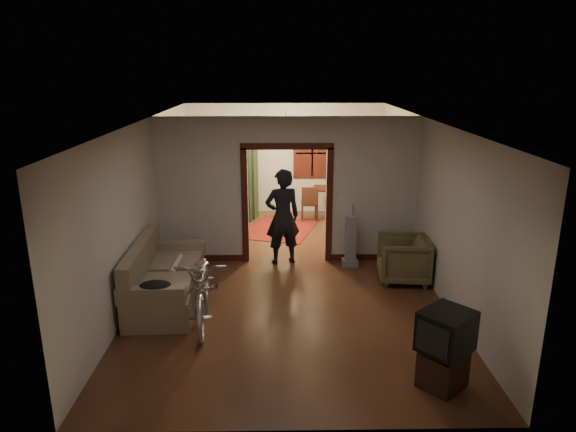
{
  "coord_description": "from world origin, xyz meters",
  "views": [
    {
      "loc": [
        -0.15,
        -8.8,
        3.69
      ],
      "look_at": [
        0.0,
        -0.3,
        1.2
      ],
      "focal_mm": 32.0,
      "sensor_mm": 36.0,
      "label": 1
    }
  ],
  "objects_px": {
    "bicycle": "(203,285)",
    "armchair": "(403,259)",
    "person": "(283,217)",
    "desk": "(336,204)",
    "locker": "(236,180)",
    "sofa": "(166,273)"
  },
  "relations": [
    {
      "from": "bicycle",
      "to": "person",
      "type": "relative_size",
      "value": 1.1
    },
    {
      "from": "person",
      "to": "bicycle",
      "type": "bearing_deg",
      "value": 46.41
    },
    {
      "from": "locker",
      "to": "desk",
      "type": "relative_size",
      "value": 1.8
    },
    {
      "from": "sofa",
      "to": "person",
      "type": "relative_size",
      "value": 1.17
    },
    {
      "from": "locker",
      "to": "armchair",
      "type": "bearing_deg",
      "value": -30.93
    },
    {
      "from": "bicycle",
      "to": "locker",
      "type": "distance_m",
      "value": 5.41
    },
    {
      "from": "armchair",
      "to": "bicycle",
      "type": "bearing_deg",
      "value": -61.69
    },
    {
      "from": "desk",
      "to": "person",
      "type": "bearing_deg",
      "value": -100.35
    },
    {
      "from": "locker",
      "to": "desk",
      "type": "xyz_separation_m",
      "value": [
        2.49,
        -0.19,
        -0.58
      ]
    },
    {
      "from": "sofa",
      "to": "desk",
      "type": "bearing_deg",
      "value": 53.26
    },
    {
      "from": "person",
      "to": "desk",
      "type": "distance_m",
      "value": 3.27
    },
    {
      "from": "bicycle",
      "to": "desk",
      "type": "bearing_deg",
      "value": 58.11
    },
    {
      "from": "desk",
      "to": "sofa",
      "type": "bearing_deg",
      "value": -110.53
    },
    {
      "from": "bicycle",
      "to": "armchair",
      "type": "relative_size",
      "value": 2.31
    },
    {
      "from": "sofa",
      "to": "bicycle",
      "type": "bearing_deg",
      "value": -42.11
    },
    {
      "from": "armchair",
      "to": "person",
      "type": "bearing_deg",
      "value": -107.04
    },
    {
      "from": "bicycle",
      "to": "desk",
      "type": "distance_m",
      "value": 5.8
    },
    {
      "from": "sofa",
      "to": "locker",
      "type": "xyz_separation_m",
      "value": [
        0.74,
        4.82,
        0.48
      ]
    },
    {
      "from": "bicycle",
      "to": "armchair",
      "type": "xyz_separation_m",
      "value": [
        3.34,
        1.37,
        -0.13
      ]
    },
    {
      "from": "bicycle",
      "to": "desk",
      "type": "relative_size",
      "value": 1.88
    },
    {
      "from": "sofa",
      "to": "bicycle",
      "type": "height_order",
      "value": "bicycle"
    },
    {
      "from": "desk",
      "to": "locker",
      "type": "bearing_deg",
      "value": -169.9
    }
  ]
}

